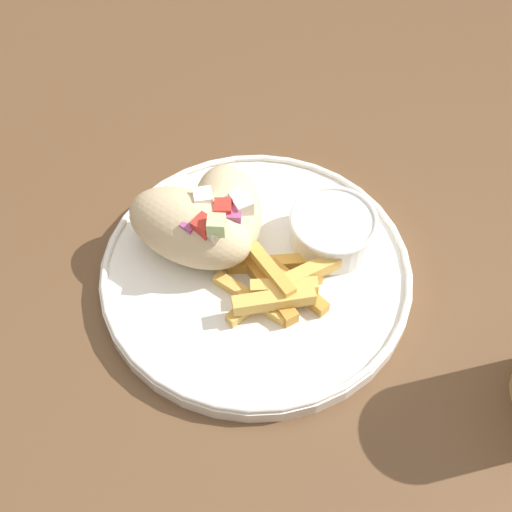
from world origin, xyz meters
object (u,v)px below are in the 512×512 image
object	(u,v)px
pita_sandwich_far	(230,209)
fries_pile	(278,285)
plate	(256,272)
sauce_ramekin	(333,229)
pita_sandwich_near	(190,228)

from	to	relation	value
pita_sandwich_far	fries_pile	xyz separation A→B (m)	(0.08, -0.02, -0.02)
fries_pile	plate	bearing A→B (deg)	175.32
plate	sauce_ramekin	size ratio (longest dim) A/B	3.52
pita_sandwich_far	sauce_ramekin	size ratio (longest dim) A/B	1.50
pita_sandwich_near	sauce_ramekin	size ratio (longest dim) A/B	1.69
plate	pita_sandwich_near	xyz separation A→B (m)	(-0.05, -0.03, 0.04)
pita_sandwich_near	fries_pile	size ratio (longest dim) A/B	1.12
pita_sandwich_near	pita_sandwich_far	distance (m)	0.04
plate	sauce_ramekin	world-z (taller)	sauce_ramekin
plate	fries_pile	distance (m)	0.03
plate	fries_pile	xyz separation A→B (m)	(0.03, -0.00, 0.02)
fries_pile	sauce_ramekin	world-z (taller)	sauce_ramekin
pita_sandwich_far	sauce_ramekin	distance (m)	0.09
pita_sandwich_far	sauce_ramekin	world-z (taller)	pita_sandwich_far
plate	fries_pile	size ratio (longest dim) A/B	2.32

